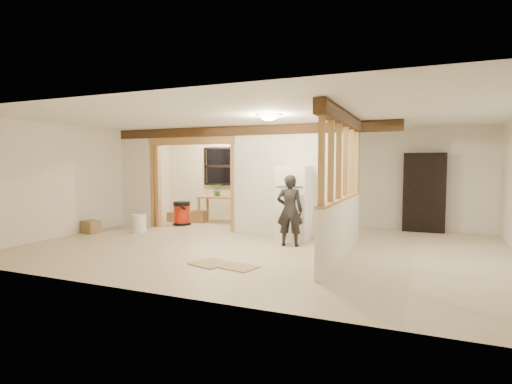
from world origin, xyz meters
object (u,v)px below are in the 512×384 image
at_px(bookshelf, 424,192).
at_px(work_table, 220,209).
at_px(refrigerator, 294,203).
at_px(shop_vac, 182,213).
at_px(woman, 290,210).

bearing_deg(bookshelf, work_table, -174.51).
height_order(refrigerator, work_table, refrigerator).
bearing_deg(shop_vac, woman, -23.34).
distance_m(refrigerator, woman, 0.67).
xyz_separation_m(refrigerator, bookshelf, (2.54, 2.20, 0.15)).
xyz_separation_m(shop_vac, bookshelf, (5.91, 1.35, 0.62)).
height_order(woman, shop_vac, woman).
relative_size(woman, work_table, 1.23).
xyz_separation_m(refrigerator, shop_vac, (-3.37, 0.85, -0.47)).
distance_m(woman, shop_vac, 3.82).
relative_size(woman, shop_vac, 2.23).
relative_size(work_table, bookshelf, 0.61).
relative_size(refrigerator, bookshelf, 0.84).
distance_m(woman, work_table, 3.68).
xyz_separation_m(work_table, bookshelf, (5.22, 0.50, 0.58)).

